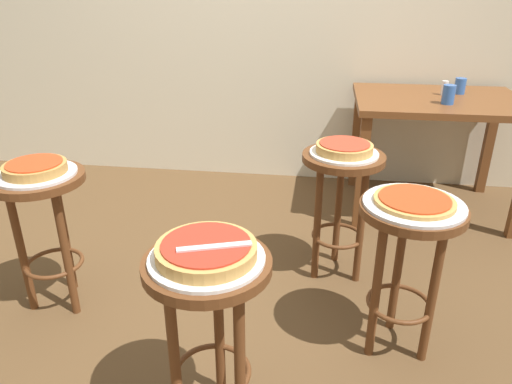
{
  "coord_description": "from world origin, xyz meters",
  "views": [
    {
      "loc": [
        0.43,
        -1.9,
        1.44
      ],
      "look_at": [
        0.17,
        -0.05,
        0.6
      ],
      "focal_mm": 33.75,
      "sensor_mm": 36.0,
      "label": 1
    }
  ],
  "objects_px": {
    "pizza_rear": "(344,148)",
    "cup_near_edge": "(449,95)",
    "pizza_server_knife": "(214,247)",
    "stool_leftside": "(44,210)",
    "stool_rear": "(341,187)",
    "condiment_shaker": "(445,88)",
    "serving_plate_rear": "(344,153)",
    "cup_far_edge": "(460,86)",
    "serving_plate_middle": "(414,204)",
    "pizza_leftside": "(35,168)",
    "dining_table": "(437,115)",
    "pizza_middle": "(415,201)",
    "serving_plate_leftside": "(36,174)",
    "stool_middle": "(408,245)",
    "serving_plate_foreground": "(207,258)",
    "stool_foreground": "(209,306)",
    "pizza_foreground": "(206,250)"
  },
  "relations": [
    {
      "from": "serving_plate_rear",
      "to": "condiment_shaker",
      "type": "relative_size",
      "value": 3.69
    },
    {
      "from": "stool_leftside",
      "to": "cup_near_edge",
      "type": "distance_m",
      "value": 2.26
    },
    {
      "from": "serving_plate_middle",
      "to": "pizza_server_knife",
      "type": "height_order",
      "value": "pizza_server_knife"
    },
    {
      "from": "pizza_middle",
      "to": "serving_plate_rear",
      "type": "xyz_separation_m",
      "value": [
        -0.24,
        0.53,
        -0.02
      ]
    },
    {
      "from": "stool_foreground",
      "to": "pizza_foreground",
      "type": "height_order",
      "value": "pizza_foreground"
    },
    {
      "from": "stool_rear",
      "to": "pizza_rear",
      "type": "height_order",
      "value": "pizza_rear"
    },
    {
      "from": "pizza_leftside",
      "to": "condiment_shaker",
      "type": "distance_m",
      "value": 2.39
    },
    {
      "from": "stool_rear",
      "to": "serving_plate_middle",
      "type": "bearing_deg",
      "value": -65.61
    },
    {
      "from": "serving_plate_leftside",
      "to": "stool_middle",
      "type": "bearing_deg",
      "value": -3.23
    },
    {
      "from": "cup_far_edge",
      "to": "pizza_server_knife",
      "type": "distance_m",
      "value": 2.32
    },
    {
      "from": "cup_far_edge",
      "to": "stool_middle",
      "type": "bearing_deg",
      "value": -108.13
    },
    {
      "from": "serving_plate_middle",
      "to": "serving_plate_rear",
      "type": "height_order",
      "value": "same"
    },
    {
      "from": "pizza_middle",
      "to": "pizza_server_knife",
      "type": "relative_size",
      "value": 1.35
    },
    {
      "from": "pizza_leftside",
      "to": "dining_table",
      "type": "bearing_deg",
      "value": 34.5
    },
    {
      "from": "serving_plate_middle",
      "to": "stool_leftside",
      "type": "height_order",
      "value": "serving_plate_middle"
    },
    {
      "from": "pizza_leftside",
      "to": "dining_table",
      "type": "relative_size",
      "value": 0.26
    },
    {
      "from": "stool_foreground",
      "to": "pizza_leftside",
      "type": "relative_size",
      "value": 2.54
    },
    {
      "from": "serving_plate_foreground",
      "to": "pizza_leftside",
      "type": "relative_size",
      "value": 1.36
    },
    {
      "from": "stool_foreground",
      "to": "pizza_foreground",
      "type": "xyz_separation_m",
      "value": [
        0.0,
        -0.0,
        0.2
      ]
    },
    {
      "from": "pizza_leftside",
      "to": "pizza_rear",
      "type": "bearing_deg",
      "value": 18.73
    },
    {
      "from": "pizza_middle",
      "to": "pizza_server_knife",
      "type": "bearing_deg",
      "value": -142.83
    },
    {
      "from": "serving_plate_leftside",
      "to": "pizza_rear",
      "type": "bearing_deg",
      "value": 18.73
    },
    {
      "from": "stool_foreground",
      "to": "pizza_middle",
      "type": "height_order",
      "value": "pizza_middle"
    },
    {
      "from": "pizza_rear",
      "to": "cup_near_edge",
      "type": "distance_m",
      "value": 0.94
    },
    {
      "from": "stool_middle",
      "to": "serving_plate_middle",
      "type": "height_order",
      "value": "serving_plate_middle"
    },
    {
      "from": "stool_leftside",
      "to": "pizza_server_knife",
      "type": "distance_m",
      "value": 1.1
    },
    {
      "from": "pizza_leftside",
      "to": "condiment_shaker",
      "type": "bearing_deg",
      "value": 35.52
    },
    {
      "from": "stool_foreground",
      "to": "stool_middle",
      "type": "xyz_separation_m",
      "value": [
        0.67,
        0.47,
        0.0
      ]
    },
    {
      "from": "cup_near_edge",
      "to": "cup_far_edge",
      "type": "height_order",
      "value": "cup_near_edge"
    },
    {
      "from": "stool_middle",
      "to": "pizza_rear",
      "type": "relative_size",
      "value": 2.46
    },
    {
      "from": "serving_plate_rear",
      "to": "serving_plate_foreground",
      "type": "bearing_deg",
      "value": -113.42
    },
    {
      "from": "stool_leftside",
      "to": "serving_plate_rear",
      "type": "distance_m",
      "value": 1.39
    },
    {
      "from": "cup_far_edge",
      "to": "condiment_shaker",
      "type": "height_order",
      "value": "cup_far_edge"
    },
    {
      "from": "serving_plate_leftside",
      "to": "dining_table",
      "type": "distance_m",
      "value": 2.31
    },
    {
      "from": "cup_near_edge",
      "to": "pizza_server_knife",
      "type": "distance_m",
      "value": 2.0
    },
    {
      "from": "pizza_rear",
      "to": "pizza_server_knife",
      "type": "relative_size",
      "value": 1.22
    },
    {
      "from": "serving_plate_rear",
      "to": "pizza_rear",
      "type": "distance_m",
      "value": 0.03
    },
    {
      "from": "pizza_middle",
      "to": "pizza_rear",
      "type": "bearing_deg",
      "value": 114.39
    },
    {
      "from": "stool_leftside",
      "to": "dining_table",
      "type": "distance_m",
      "value": 2.32
    },
    {
      "from": "stool_leftside",
      "to": "pizza_rear",
      "type": "height_order",
      "value": "pizza_rear"
    },
    {
      "from": "pizza_foreground",
      "to": "cup_near_edge",
      "type": "bearing_deg",
      "value": 58.63
    },
    {
      "from": "pizza_middle",
      "to": "cup_far_edge",
      "type": "height_order",
      "value": "cup_far_edge"
    },
    {
      "from": "serving_plate_middle",
      "to": "cup_far_edge",
      "type": "height_order",
      "value": "cup_far_edge"
    },
    {
      "from": "condiment_shaker",
      "to": "stool_leftside",
      "type": "bearing_deg",
      "value": -144.48
    },
    {
      "from": "cup_far_edge",
      "to": "pizza_middle",
      "type": "bearing_deg",
      "value": -108.13
    },
    {
      "from": "serving_plate_foreground",
      "to": "pizza_rear",
      "type": "xyz_separation_m",
      "value": [
        0.43,
        1.0,
        0.03
      ]
    },
    {
      "from": "stool_rear",
      "to": "condiment_shaker",
      "type": "bearing_deg",
      "value": 56.01
    },
    {
      "from": "pizza_rear",
      "to": "cup_far_edge",
      "type": "xyz_separation_m",
      "value": [
        0.74,
        1.0,
        0.11
      ]
    },
    {
      "from": "serving_plate_rear",
      "to": "pizza_server_knife",
      "type": "distance_m",
      "value": 1.1
    },
    {
      "from": "pizza_middle",
      "to": "stool_rear",
      "type": "relative_size",
      "value": 0.45
    }
  ]
}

